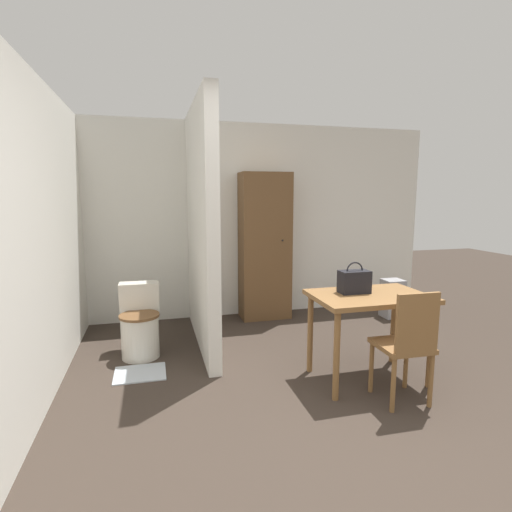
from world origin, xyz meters
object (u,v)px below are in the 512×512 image
Objects in this scene: dining_table at (369,306)px; wooden_cabinet at (265,246)px; handbag at (354,281)px; space_heater at (392,298)px; wooden_chair at (407,343)px; toilet at (140,325)px.

dining_table is 2.01m from wooden_cabinet.
dining_table is at bearing -37.12° from handbag.
dining_table is 0.24m from handbag.
space_heater is (1.62, -0.43, -0.69)m from wooden_cabinet.
space_heater is (1.19, 1.97, -0.24)m from wooden_chair.
toilet is at bearing 151.23° from dining_table.
wooden_cabinet is at bearing 30.24° from toilet.
space_heater is at bearing 8.43° from toilet.
handbag is 0.54× the size of space_heater.
toilet is 1.40× the size of space_heater.
handbag is at bearing 109.02° from wooden_chair.
space_heater is at bearing 60.25° from wooden_chair.
wooden_cabinet reaches higher than toilet.
toilet is at bearing 144.12° from wooden_chair.
toilet is at bearing -149.76° from wooden_cabinet.
wooden_chair is at bearing -82.09° from dining_table.
dining_table is at bearing -79.27° from wooden_cabinet.
wooden_cabinet is 1.81m from space_heater.
wooden_chair is 2.49m from toilet.
wooden_cabinet is at bearing 101.48° from wooden_chair.
handbag is at bearing 142.88° from dining_table.
wooden_chair is 2.31m from space_heater.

